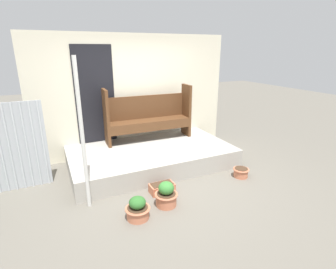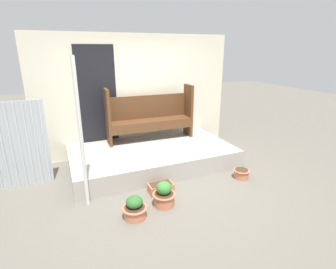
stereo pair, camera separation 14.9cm
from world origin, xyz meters
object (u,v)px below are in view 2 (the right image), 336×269
Objects in this scene: flower_pot_middle at (164,195)px; flower_pot_right at (241,173)px; support_post at (81,136)px; bench at (150,114)px; flower_pot_left at (135,208)px; planter_box_rect at (161,188)px.

flower_pot_right is (1.65, 0.26, -0.07)m from flower_pot_middle.
flower_pot_right is at bearing -4.88° from support_post.
bench is 5.27× the size of flower_pot_left.
flower_pot_middle reaches higher than flower_pot_right.
flower_pot_middle is (0.50, 0.12, 0.02)m from flower_pot_left.
support_post is at bearing 155.40° from flower_pot_middle.
flower_pot_middle is at bearing -104.36° from planter_box_rect.
flower_pot_right is (2.15, 0.38, -0.05)m from flower_pot_left.
flower_pot_right is (2.72, -0.23, -1.01)m from support_post.
flower_pot_middle is 0.96× the size of planter_box_rect.
flower_pot_middle is (-0.51, -2.04, -0.76)m from bench.
bench reaches higher than planter_box_rect.
planter_box_rect is (0.59, 0.50, -0.07)m from flower_pot_left.
bench is 2.27m from flower_pot_right.
flower_pot_right is at bearing -4.29° from planter_box_rect.
support_post reaches higher than flower_pot_middle.
flower_pot_right is 1.56m from planter_box_rect.
bench is 4.83× the size of flower_pot_middle.
planter_box_rect is at bearing 175.71° from flower_pot_right.
bench is at bearing 75.86° from flower_pot_middle.
flower_pot_left is at bearing -113.23° from bench.
flower_pot_left is at bearing -170.00° from flower_pot_right.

